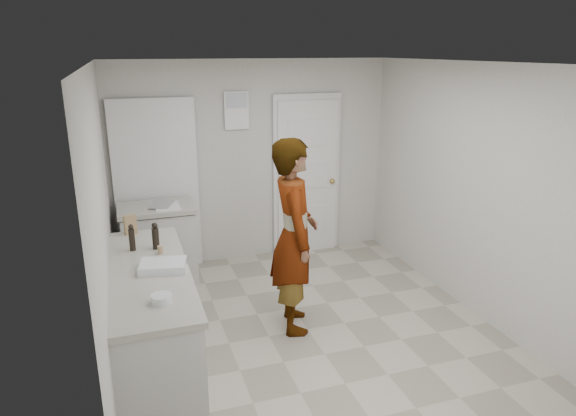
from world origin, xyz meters
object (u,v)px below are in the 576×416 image
object	(u,v)px
person	(294,236)
oil_cruet_a	(155,236)
oil_cruet_b	(132,238)
baking_dish	(163,266)
spice_jar	(160,250)
egg_bowl	(161,299)
cake_mix_box	(130,225)

from	to	relation	value
person	oil_cruet_a	bearing A→B (deg)	95.73
person	oil_cruet_b	bearing A→B (deg)	95.46
person	baking_dish	distance (m)	1.29
spice_jar	baking_dish	size ratio (longest dim) A/B	0.18
egg_bowl	cake_mix_box	bearing A→B (deg)	95.83
spice_jar	baking_dish	distance (m)	0.35
oil_cruet_a	baking_dish	bearing A→B (deg)	-87.95
oil_cruet_a	baking_dish	distance (m)	0.49
person	spice_jar	xyz separation A→B (m)	(-1.23, -0.03, 0.03)
egg_bowl	baking_dish	bearing A→B (deg)	83.60
cake_mix_box	spice_jar	distance (m)	0.64
spice_jar	egg_bowl	distance (m)	0.91
oil_cruet_a	egg_bowl	size ratio (longest dim) A/B	1.67
person	egg_bowl	world-z (taller)	person
person	cake_mix_box	xyz separation A→B (m)	(-1.45, 0.57, 0.09)
person	cake_mix_box	distance (m)	1.56
person	oil_cruet_a	world-z (taller)	person
person	cake_mix_box	world-z (taller)	person
spice_jar	baking_dish	xyz separation A→B (m)	(-0.01, -0.35, -0.01)
spice_jar	egg_bowl	size ratio (longest dim) A/B	0.49
person	cake_mix_box	bearing A→B (deg)	79.08
oil_cruet_b	egg_bowl	size ratio (longest dim) A/B	1.65
baking_dish	spice_jar	bearing A→B (deg)	88.78
baking_dish	person	bearing A→B (deg)	16.82
baking_dish	oil_cruet_a	bearing A→B (deg)	92.05
spice_jar	oil_cruet_b	xyz separation A→B (m)	(-0.22, 0.15, 0.08)
spice_jar	oil_cruet_b	size ratio (longest dim) A/B	0.29
spice_jar	egg_bowl	bearing A→B (deg)	-94.43
spice_jar	oil_cruet_a	xyz separation A→B (m)	(-0.02, 0.13, 0.08)
oil_cruet_a	baking_dish	world-z (taller)	oil_cruet_a
oil_cruet_b	baking_dish	distance (m)	0.55
spice_jar	oil_cruet_a	bearing A→B (deg)	100.65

